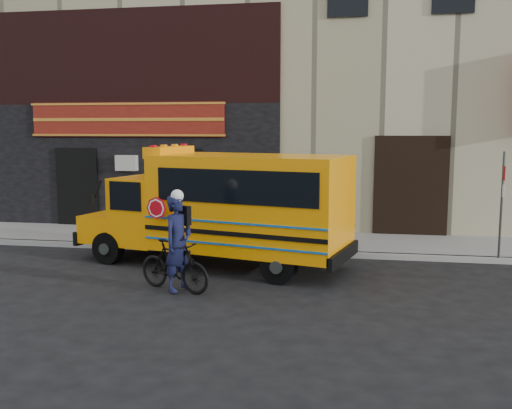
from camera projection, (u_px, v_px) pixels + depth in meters
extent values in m
plane|color=black|center=(248.00, 279.00, 12.81)|extent=(120.00, 120.00, 0.00)
cube|color=#9E9E99|center=(265.00, 252.00, 15.34)|extent=(40.00, 0.20, 0.15)
cube|color=slate|center=(273.00, 241.00, 16.81)|extent=(40.00, 3.00, 0.15)
cube|color=tan|center=(297.00, 56.00, 22.24)|extent=(20.00, 10.00, 12.00)
cube|color=black|center=(130.00, 165.00, 18.80)|extent=(10.00, 0.30, 4.00)
cube|color=black|center=(127.00, 57.00, 18.33)|extent=(10.00, 0.28, 3.00)
cube|color=#5D170D|center=(127.00, 119.00, 18.43)|extent=(6.50, 0.12, 1.10)
cube|color=black|center=(78.00, 188.00, 19.06)|extent=(1.30, 0.10, 2.50)
cube|color=black|center=(182.00, 190.00, 18.44)|extent=(1.30, 0.10, 2.50)
cylinder|color=black|center=(108.00, 248.00, 14.26)|extent=(0.84, 0.47, 0.80)
cylinder|color=black|center=(152.00, 235.00, 15.98)|extent=(0.84, 0.47, 0.80)
cylinder|color=black|center=(279.00, 266.00, 12.40)|extent=(0.84, 0.47, 0.80)
cylinder|color=black|center=(307.00, 249.00, 14.12)|extent=(0.84, 0.47, 0.80)
cube|color=#FF9205|center=(117.00, 225.00, 15.25)|extent=(1.46, 2.18, 0.70)
cube|color=black|center=(101.00, 233.00, 15.50)|extent=(0.62, 2.02, 0.35)
cube|color=#FF9205|center=(151.00, 209.00, 14.74)|extent=(1.68, 2.33, 1.70)
cube|color=black|center=(132.00, 193.00, 14.91)|extent=(0.50, 1.76, 0.90)
cube|color=#FF9205|center=(251.00, 202.00, 13.54)|extent=(4.90, 3.23, 2.25)
cube|color=black|center=(343.00, 255.00, 12.76)|extent=(0.65, 2.16, 0.30)
cube|color=black|center=(234.00, 187.00, 12.43)|extent=(3.79, 0.99, 0.75)
cube|color=#FF9205|center=(169.00, 152.00, 14.30)|extent=(0.88, 1.67, 0.28)
cylinder|color=#BF0713|center=(156.00, 208.00, 13.10)|extent=(0.51, 0.16, 0.52)
cylinder|color=#3B423E|center=(501.00, 208.00, 14.11)|extent=(0.06, 0.06, 2.81)
cube|color=#A51214|center=(504.00, 173.00, 13.92)|extent=(0.03, 0.25, 0.35)
cube|color=white|center=(503.00, 191.00, 13.98)|extent=(0.03, 0.25, 0.31)
imported|color=black|center=(174.00, 266.00, 11.85)|extent=(1.84, 1.14, 1.07)
imported|color=#111433|center=(178.00, 245.00, 11.69)|extent=(0.72, 0.85, 1.98)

